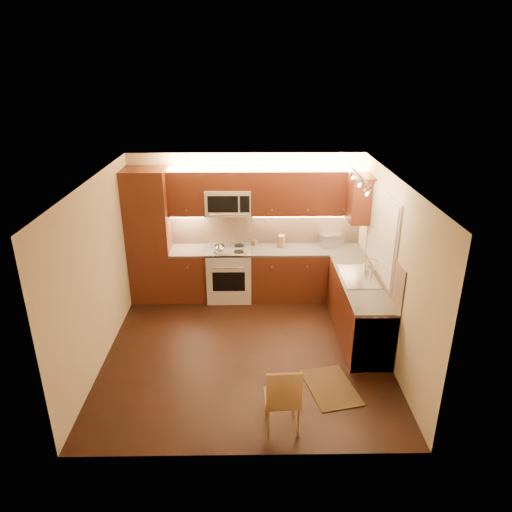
{
  "coord_description": "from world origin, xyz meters",
  "views": [
    {
      "loc": [
        0.06,
        -5.82,
        3.9
      ],
      "look_at": [
        0.15,
        0.55,
        1.25
      ],
      "focal_mm": 32.93,
      "sensor_mm": 36.0,
      "label": 1
    }
  ],
  "objects_px": {
    "sink": "(359,272)",
    "stove": "(229,273)",
    "toaster_oven": "(331,239)",
    "soap_bottle": "(367,265)",
    "kettle": "(220,248)",
    "knife_block": "(282,241)",
    "dining_chair": "(282,396)",
    "microwave": "(228,202)"
  },
  "relations": [
    {
      "from": "knife_block",
      "to": "dining_chair",
      "type": "relative_size",
      "value": 0.24
    },
    {
      "from": "stove",
      "to": "soap_bottle",
      "type": "height_order",
      "value": "soap_bottle"
    },
    {
      "from": "microwave",
      "to": "knife_block",
      "type": "bearing_deg",
      "value": 0.61
    },
    {
      "from": "sink",
      "to": "dining_chair",
      "type": "relative_size",
      "value": 0.98
    },
    {
      "from": "microwave",
      "to": "soap_bottle",
      "type": "height_order",
      "value": "microwave"
    },
    {
      "from": "microwave",
      "to": "soap_bottle",
      "type": "distance_m",
      "value": 2.51
    },
    {
      "from": "stove",
      "to": "kettle",
      "type": "xyz_separation_m",
      "value": [
        -0.15,
        -0.21,
        0.56
      ]
    },
    {
      "from": "stove",
      "to": "kettle",
      "type": "height_order",
      "value": "kettle"
    },
    {
      "from": "sink",
      "to": "kettle",
      "type": "relative_size",
      "value": 4.46
    },
    {
      "from": "stove",
      "to": "sink",
      "type": "height_order",
      "value": "sink"
    },
    {
      "from": "stove",
      "to": "soap_bottle",
      "type": "distance_m",
      "value": 2.4
    },
    {
      "from": "toaster_oven",
      "to": "kettle",
      "type": "bearing_deg",
      "value": 176.74
    },
    {
      "from": "sink",
      "to": "knife_block",
      "type": "xyz_separation_m",
      "value": [
        -1.09,
        1.27,
        0.03
      ]
    },
    {
      "from": "toaster_oven",
      "to": "soap_bottle",
      "type": "distance_m",
      "value": 1.15
    },
    {
      "from": "microwave",
      "to": "stove",
      "type": "bearing_deg",
      "value": -90.0
    },
    {
      "from": "stove",
      "to": "soap_bottle",
      "type": "xyz_separation_m",
      "value": [
        2.17,
        -0.9,
        0.53
      ]
    },
    {
      "from": "sink",
      "to": "stove",
      "type": "bearing_deg",
      "value": 150.64
    },
    {
      "from": "toaster_oven",
      "to": "knife_block",
      "type": "relative_size",
      "value": 1.82
    },
    {
      "from": "dining_chair",
      "to": "soap_bottle",
      "type": "bearing_deg",
      "value": 56.05
    },
    {
      "from": "sink",
      "to": "knife_block",
      "type": "height_order",
      "value": "knife_block"
    },
    {
      "from": "toaster_oven",
      "to": "soap_bottle",
      "type": "height_order",
      "value": "toaster_oven"
    },
    {
      "from": "kettle",
      "to": "dining_chair",
      "type": "xyz_separation_m",
      "value": [
        0.86,
        -3.05,
        -0.58
      ]
    },
    {
      "from": "toaster_oven",
      "to": "dining_chair",
      "type": "relative_size",
      "value": 0.43
    },
    {
      "from": "kettle",
      "to": "stove",
      "type": "bearing_deg",
      "value": 71.33
    },
    {
      "from": "soap_bottle",
      "to": "dining_chair",
      "type": "bearing_deg",
      "value": -116.86
    },
    {
      "from": "sink",
      "to": "kettle",
      "type": "bearing_deg",
      "value": 157.0
    },
    {
      "from": "microwave",
      "to": "kettle",
      "type": "bearing_deg",
      "value": -112.62
    },
    {
      "from": "knife_block",
      "to": "soap_bottle",
      "type": "relative_size",
      "value": 1.15
    },
    {
      "from": "microwave",
      "to": "toaster_oven",
      "type": "height_order",
      "value": "microwave"
    },
    {
      "from": "microwave",
      "to": "soap_bottle",
      "type": "xyz_separation_m",
      "value": [
        2.17,
        -1.03,
        -0.73
      ]
    },
    {
      "from": "stove",
      "to": "toaster_oven",
      "type": "height_order",
      "value": "toaster_oven"
    },
    {
      "from": "soap_bottle",
      "to": "knife_block",
      "type": "bearing_deg",
      "value": 144.89
    },
    {
      "from": "microwave",
      "to": "sink",
      "type": "distance_m",
      "value": 2.48
    },
    {
      "from": "stove",
      "to": "sink",
      "type": "relative_size",
      "value": 1.07
    },
    {
      "from": "dining_chair",
      "to": "sink",
      "type": "bearing_deg",
      "value": 56.58
    },
    {
      "from": "sink",
      "to": "toaster_oven",
      "type": "relative_size",
      "value": 2.27
    },
    {
      "from": "soap_bottle",
      "to": "dining_chair",
      "type": "xyz_separation_m",
      "value": [
        -1.46,
        -2.37,
        -0.55
      ]
    },
    {
      "from": "knife_block",
      "to": "kettle",
      "type": "bearing_deg",
      "value": -147.9
    },
    {
      "from": "sink",
      "to": "toaster_oven",
      "type": "distance_m",
      "value": 1.33
    },
    {
      "from": "toaster_oven",
      "to": "knife_block",
      "type": "xyz_separation_m",
      "value": [
        -0.87,
        -0.04,
        -0.01
      ]
    },
    {
      "from": "kettle",
      "to": "dining_chair",
      "type": "relative_size",
      "value": 0.22
    },
    {
      "from": "stove",
      "to": "dining_chair",
      "type": "distance_m",
      "value": 3.34
    }
  ]
}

